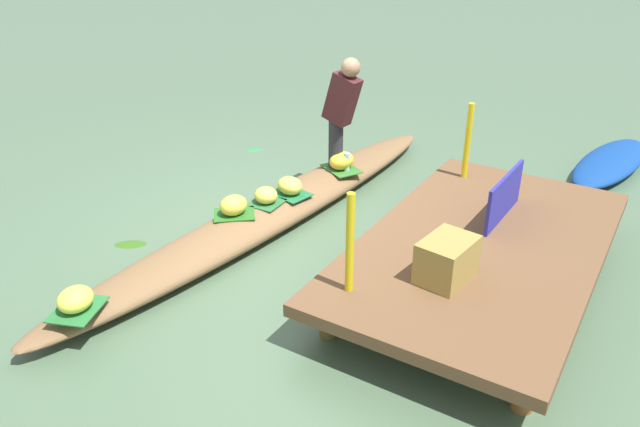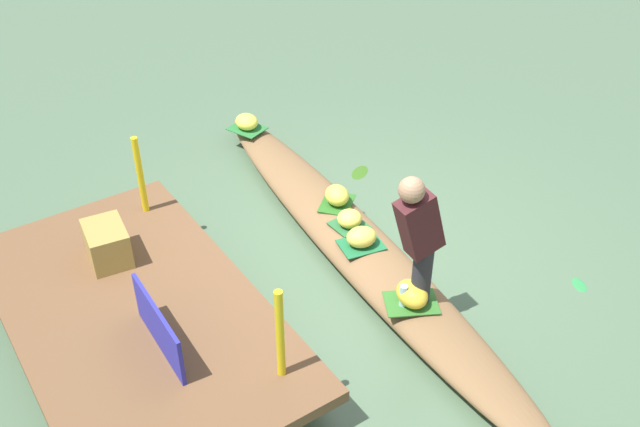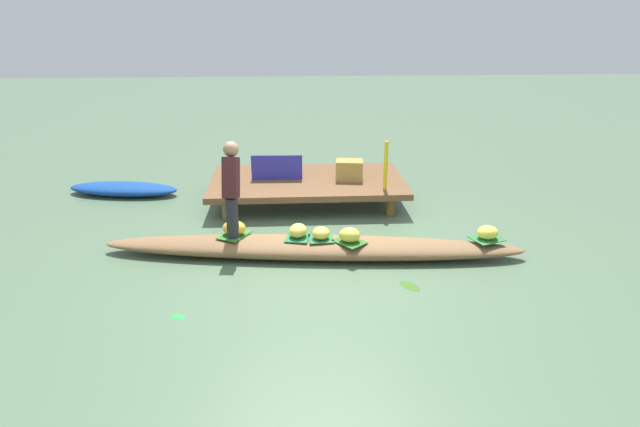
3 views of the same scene
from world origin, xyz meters
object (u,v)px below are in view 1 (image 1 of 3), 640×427
(vendor_person, at_px, (342,108))
(banana_bunch_4, at_px, (290,186))
(banana_bunch_0, at_px, (234,205))
(vendor_boat, at_px, (275,211))
(moored_boat, at_px, (611,162))
(produce_crate, at_px, (447,260))
(banana_bunch_3, at_px, (342,161))
(market_banner, at_px, (504,197))
(banana_bunch_1, at_px, (266,195))
(banana_bunch_2, at_px, (75,299))
(water_bottle, at_px, (347,162))

(vendor_person, bearing_deg, banana_bunch_4, -7.33)
(banana_bunch_0, distance_m, banana_bunch_4, 0.69)
(banana_bunch_4, distance_m, vendor_person, 1.04)
(banana_bunch_0, bearing_deg, banana_bunch_4, 163.43)
(vendor_boat, height_order, moored_boat, vendor_boat)
(moored_boat, xyz_separation_m, produce_crate, (3.91, -0.61, 0.46))
(banana_bunch_0, bearing_deg, vendor_boat, 164.23)
(moored_boat, xyz_separation_m, banana_bunch_3, (2.17, -2.48, 0.24))
(banana_bunch_0, relative_size, market_banner, 0.32)
(banana_bunch_0, relative_size, banana_bunch_4, 0.99)
(vendor_boat, xyz_separation_m, banana_bunch_1, (0.11, -0.02, 0.21))
(banana_bunch_2, bearing_deg, banana_bunch_1, 176.72)
(banana_bunch_2, distance_m, water_bottle, 3.31)
(vendor_boat, distance_m, market_banner, 2.23)
(vendor_person, xyz_separation_m, produce_crate, (1.74, 1.89, -0.39))
(banana_bunch_1, xyz_separation_m, banana_bunch_3, (-1.14, 0.20, 0.02))
(water_bottle, relative_size, market_banner, 0.25)
(vendor_boat, relative_size, market_banner, 6.60)
(banana_bunch_0, relative_size, produce_crate, 0.62)
(market_banner, bearing_deg, vendor_person, -103.61)
(banana_bunch_0, distance_m, market_banner, 2.46)
(banana_bunch_2, bearing_deg, vendor_person, 174.54)
(banana_bunch_4, height_order, water_bottle, water_bottle)
(banana_bunch_1, height_order, market_banner, market_banner)
(moored_boat, bearing_deg, vendor_boat, -30.69)
(moored_boat, xyz_separation_m, market_banner, (2.71, -0.55, 0.50))
(produce_crate, bearing_deg, banana_bunch_3, -132.83)
(banana_bunch_0, distance_m, banana_bunch_1, 0.38)
(banana_bunch_1, height_order, produce_crate, produce_crate)
(banana_bunch_1, height_order, banana_bunch_3, banana_bunch_3)
(produce_crate, bearing_deg, water_bottle, -133.73)
(vendor_boat, height_order, banana_bunch_2, banana_bunch_2)
(banana_bunch_4, height_order, vendor_person, vendor_person)
(vendor_boat, relative_size, produce_crate, 12.58)
(vendor_person, bearing_deg, banana_bunch_2, -5.46)
(moored_boat, height_order, water_bottle, water_bottle)
(moored_boat, bearing_deg, banana_bunch_2, -18.07)
(vendor_person, bearing_deg, banana_bunch_0, -11.46)
(banana_bunch_0, relative_size, banana_bunch_3, 0.88)
(banana_bunch_1, relative_size, water_bottle, 1.10)
(banana_bunch_2, xyz_separation_m, water_bottle, (-3.28, 0.40, 0.01))
(vendor_person, relative_size, produce_crate, 2.83)
(banana_bunch_0, height_order, water_bottle, water_bottle)
(banana_bunch_4, bearing_deg, banana_bunch_3, 171.90)
(water_bottle, bearing_deg, vendor_person, -100.85)
(banana_bunch_1, xyz_separation_m, vendor_person, (-1.14, 0.19, 0.62))
(vendor_boat, height_order, banana_bunch_0, banana_bunch_0)
(banana_bunch_1, height_order, banana_bunch_2, banana_bunch_2)
(banana_bunch_1, height_order, vendor_person, vendor_person)
(banana_bunch_0, bearing_deg, banana_bunch_2, -0.37)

